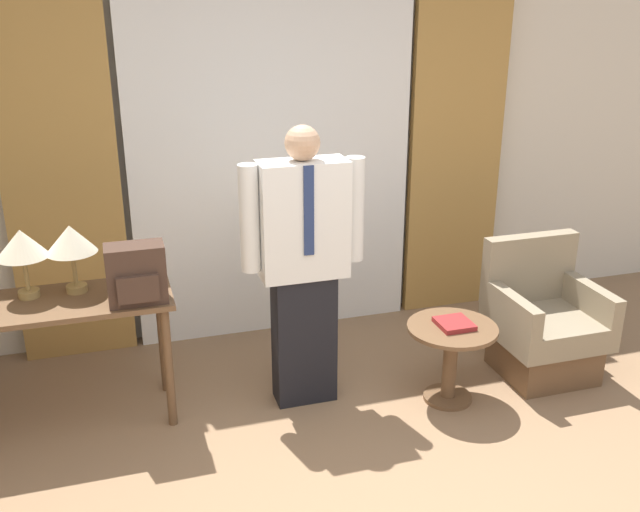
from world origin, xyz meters
The scene contains 12 objects.
wall_back centered at (0.00, 2.66, 1.35)m, with size 10.00×0.06×2.70m.
curtain_sheer_center centered at (0.00, 2.53, 1.29)m, with size 1.93×0.06×2.58m.
curtain_drape_left centered at (-1.36, 2.53, 1.29)m, with size 0.71×0.06×2.58m.
curtain_drape_right centered at (1.36, 2.53, 1.29)m, with size 0.71×0.06×2.58m.
desk centered at (-1.43, 1.67, 0.64)m, with size 1.25×0.51×0.76m.
table_lamp_left centered at (-1.56, 1.77, 1.05)m, with size 0.27×0.27×0.38m.
table_lamp_right centered at (-1.31, 1.77, 1.05)m, with size 0.27×0.27×0.38m.
backpack centered at (-0.99, 1.53, 0.91)m, with size 0.31×0.20×0.32m.
person centered at (-0.07, 1.53, 0.89)m, with size 0.71×0.23×1.65m.
armchair centered at (1.46, 1.40, 0.32)m, with size 0.63×0.61×0.86m.
side_table centered at (0.75, 1.26, 0.33)m, with size 0.53×0.53×0.49m.
book centered at (0.76, 1.26, 0.50)m, with size 0.19×0.20×0.03m.
Camera 1 is at (-1.08, -2.09, 2.32)m, focal length 40.00 mm.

